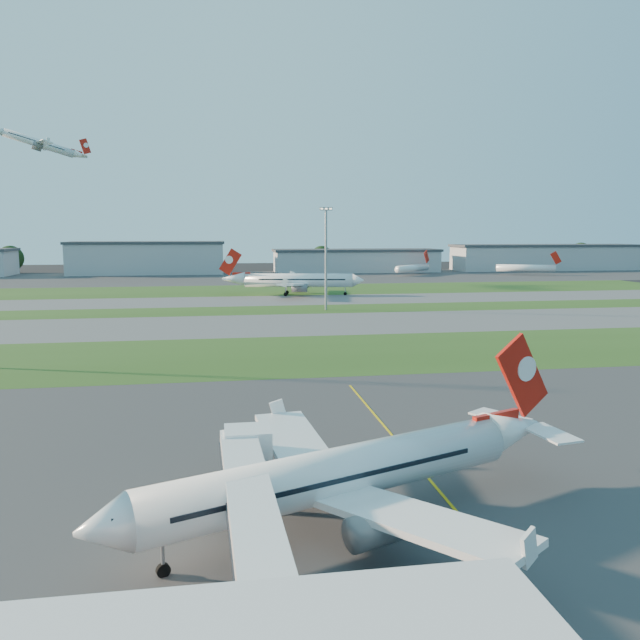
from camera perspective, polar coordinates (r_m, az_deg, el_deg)
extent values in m
plane|color=black|center=(52.19, 4.15, -14.23)|extent=(700.00, 700.00, 0.00)
cube|color=#333335|center=(52.19, 4.15, -14.23)|extent=(300.00, 70.00, 0.01)
cube|color=#284818|center=(101.55, -2.55, -3.16)|extent=(300.00, 34.00, 0.01)
cube|color=#515154|center=(133.92, -4.15, -0.43)|extent=(300.00, 32.00, 0.01)
cube|color=#284818|center=(158.61, -4.93, 0.89)|extent=(300.00, 18.00, 0.01)
cube|color=#515154|center=(180.41, -5.44, 1.76)|extent=(300.00, 26.00, 0.01)
cube|color=#284818|center=(213.19, -6.01, 2.72)|extent=(300.00, 40.00, 0.01)
cube|color=#333335|center=(272.92, -6.69, 3.88)|extent=(400.00, 80.00, 0.01)
cube|color=gold|center=(53.49, 9.53, -13.76)|extent=(0.25, 60.00, 0.02)
cube|color=white|center=(36.59, -6.27, -17.55)|extent=(3.44, 24.08, 2.60)
cube|color=black|center=(36.59, -6.27, -17.55)|extent=(3.59, 24.08, 0.80)
cube|color=white|center=(47.14, -6.60, -11.56)|extent=(3.40, 3.00, 3.00)
cylinder|color=gray|center=(46.24, -6.44, -15.15)|extent=(0.70, 0.70, 3.20)
cube|color=black|center=(46.75, -6.42, -16.56)|extent=(2.20, 1.20, 0.70)
cylinder|color=white|center=(42.71, 1.59, -13.89)|extent=(26.72, 13.18, 3.46)
cube|color=#B5150B|center=(52.20, 18.01, -4.85)|extent=(5.62, 2.45, 6.90)
cube|color=white|center=(37.97, 8.94, -17.66)|extent=(11.25, 13.52, 1.41)
cube|color=white|center=(49.19, -2.09, -11.43)|extent=(5.82, 14.08, 1.41)
cylinder|color=slate|center=(39.07, 5.31, -18.45)|extent=(4.33, 3.35, 2.10)
cylinder|color=slate|center=(47.29, -2.39, -13.55)|extent=(4.33, 3.35, 2.10)
cylinder|color=white|center=(195.04, -1.97, 3.65)|extent=(33.84, 9.92, 4.26)
cube|color=#B5150B|center=(196.84, -8.20, 5.28)|extent=(7.23, 1.62, 8.48)
cube|color=white|center=(204.06, -2.16, 3.69)|extent=(6.26, 17.12, 1.73)
cube|color=white|center=(186.22, -2.44, 3.26)|extent=(11.39, 17.41, 1.73)
cylinder|color=slate|center=(201.63, -1.72, 3.29)|extent=(5.07, 3.34, 2.58)
cylinder|color=slate|center=(188.70, -1.89, 2.96)|extent=(5.07, 3.34, 2.58)
cylinder|color=white|center=(274.97, -24.28, 14.50)|extent=(25.42, 10.97, 3.25)
cube|color=#B5150B|center=(276.93, -20.85, 15.55)|extent=(5.37, 1.99, 6.47)
cube|color=white|center=(268.19, -24.01, 14.61)|extent=(10.04, 12.93, 1.32)
cube|color=white|center=(281.74, -24.17, 14.25)|extent=(4.71, 13.06, 1.32)
cylinder|color=slate|center=(269.86, -24.30, 14.35)|extent=(4.02, 2.98, 1.97)
cylinder|color=slate|center=(279.70, -24.41, 14.09)|extent=(4.02, 2.98, 1.97)
cylinder|color=white|center=(288.66, 8.45, 4.71)|extent=(21.26, 20.01, 3.20)
cube|color=#B5150B|center=(299.77, 9.72, 5.72)|extent=(4.00, 3.73, 6.16)
cylinder|color=white|center=(301.23, 18.28, 4.53)|extent=(25.61, 11.56, 3.20)
cube|color=#B5150B|center=(303.11, 20.76, 5.34)|extent=(4.99, 1.98, 6.16)
cylinder|color=gray|center=(157.34, 0.55, 5.43)|extent=(0.60, 0.60, 25.00)
cube|color=gray|center=(157.27, 0.55, 10.13)|extent=(3.20, 0.50, 0.80)
cube|color=#FFF2CC|center=(157.27, 0.55, 10.13)|extent=(2.80, 0.70, 0.35)
cube|color=#919398|center=(304.13, -15.49, 5.39)|extent=(70.00, 22.00, 14.00)
cube|color=#383A3F|center=(303.90, -15.55, 6.82)|extent=(71.40, 23.00, 1.20)
cube|color=#919398|center=(309.50, 3.33, 5.34)|extent=(80.00, 22.00, 10.00)
cube|color=#383A3F|center=(309.28, 3.34, 6.38)|extent=(81.60, 23.00, 1.20)
cube|color=#919398|center=(344.96, 19.85, 5.33)|extent=(95.00, 22.00, 12.00)
cube|color=#383A3F|center=(344.76, 19.90, 6.42)|extent=(96.90, 23.00, 1.20)
cylinder|color=black|center=(332.48, -26.40, 4.22)|extent=(1.00, 1.00, 4.40)
sphere|color=black|center=(332.26, -26.45, 5.07)|extent=(12.10, 12.10, 12.10)
cylinder|color=black|center=(313.61, -10.68, 4.67)|extent=(1.00, 1.00, 3.60)
sphere|color=black|center=(313.41, -10.70, 5.41)|extent=(9.90, 9.90, 9.90)
cylinder|color=black|center=(320.58, 0.16, 4.93)|extent=(1.00, 1.00, 4.20)
sphere|color=black|center=(320.36, 0.16, 5.77)|extent=(11.55, 11.55, 11.55)
cylinder|color=black|center=(338.86, 12.88, 4.87)|extent=(1.00, 1.00, 3.80)
sphere|color=black|center=(338.66, 12.90, 5.59)|extent=(10.45, 10.45, 10.45)
cylinder|color=black|center=(374.04, 22.69, 4.79)|extent=(1.00, 1.00, 4.60)
sphere|color=black|center=(373.83, 22.73, 5.58)|extent=(12.65, 12.65, 12.65)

